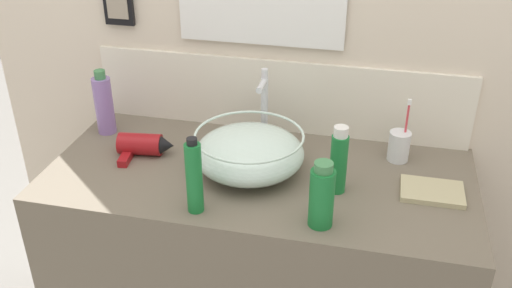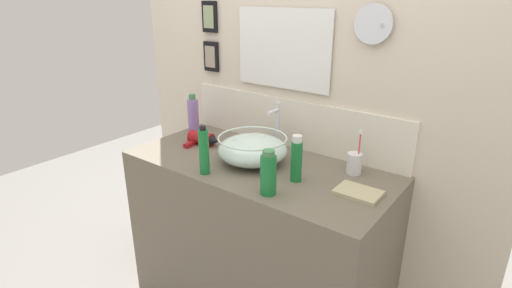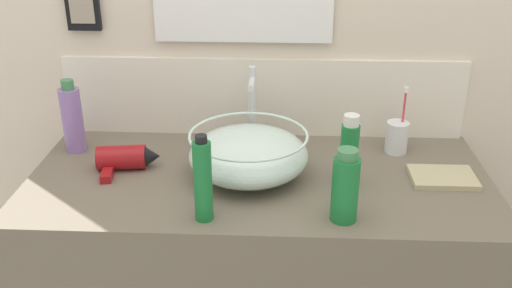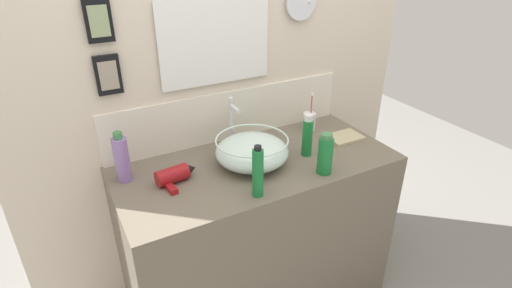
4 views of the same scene
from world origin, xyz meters
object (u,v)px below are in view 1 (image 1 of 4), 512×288
glass_bowl_sink (249,153)px  hand_towel (432,191)px  hair_drier (144,145)px  soap_dispenser (104,104)px  shampoo_bottle (322,196)px  lotion_bottle (194,177)px  spray_bottle (339,161)px  faucet (264,102)px  toothbrush_cup (399,146)px

glass_bowl_sink → hand_towel: 0.55m
glass_bowl_sink → hair_drier: (-0.36, 0.03, -0.03)m
soap_dispenser → shampoo_bottle: (0.80, -0.36, -0.01)m
lotion_bottle → shampoo_bottle: size_ratio=1.18×
spray_bottle → shampoo_bottle: bearing=-98.5°
faucet → soap_dispenser: 0.55m
soap_dispenser → shampoo_bottle: bearing=-24.5°
toothbrush_cup → spray_bottle: bearing=-127.6°
lotion_bottle → shampoo_bottle: bearing=2.3°
toothbrush_cup → hand_towel: toothbrush_cup is taller
faucet → spray_bottle: size_ratio=1.22×
shampoo_bottle → hand_towel: (0.30, 0.22, -0.08)m
hair_drier → lotion_bottle: (0.26, -0.26, 0.07)m
soap_dispenser → hand_towel: size_ratio=1.27×
hair_drier → hand_towel: (0.91, -0.02, -0.03)m
soap_dispenser → shampoo_bottle: soap_dispenser is taller
faucet → spray_bottle: (0.27, -0.25, -0.04)m
soap_dispenser → lotion_bottle: (0.45, -0.38, 0.00)m
glass_bowl_sink → toothbrush_cup: (0.45, 0.18, -0.02)m
spray_bottle → hair_drier: bearing=173.6°
spray_bottle → soap_dispenser: bearing=167.0°
lotion_bottle → faucet: bearing=77.5°
hair_drier → lotion_bottle: size_ratio=0.83×
spray_bottle → shampoo_bottle: size_ratio=1.09×
spray_bottle → lotion_bottle: 0.42m
hair_drier → lotion_bottle: 0.37m
faucet → soap_dispenser: (-0.55, -0.06, -0.04)m
glass_bowl_sink → soap_dispenser: 0.57m
soap_dispenser → lotion_bottle: 0.59m
glass_bowl_sink → hand_towel: size_ratio=1.87×
hand_towel → faucet: bearing=159.8°
spray_bottle → shampoo_bottle: (-0.03, -0.17, -0.01)m
hair_drier → soap_dispenser: 0.24m
faucet → soap_dispenser: bearing=-173.6°
spray_bottle → lotion_bottle: bearing=-153.3°
glass_bowl_sink → soap_dispenser: (-0.55, 0.15, 0.04)m
soap_dispenser → spray_bottle: bearing=-13.0°
soap_dispenser → faucet: bearing=6.4°
lotion_bottle → hand_towel: size_ratio=1.26×
soap_dispenser → glass_bowl_sink: bearing=-15.2°
glass_bowl_sink → lotion_bottle: size_ratio=1.48×
lotion_bottle → hand_towel: lotion_bottle is taller
soap_dispenser → hand_towel: bearing=-7.3°
hair_drier → toothbrush_cup: bearing=10.8°
hair_drier → spray_bottle: 0.64m
hair_drier → toothbrush_cup: (0.80, 0.15, 0.02)m
shampoo_bottle → hair_drier: bearing=158.1°
glass_bowl_sink → hand_towel: glass_bowl_sink is taller
faucet → hair_drier: size_ratio=1.37×
toothbrush_cup → soap_dispenser: size_ratio=0.92×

